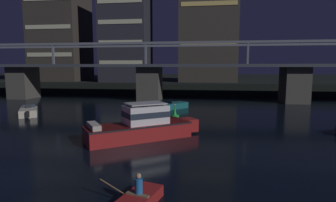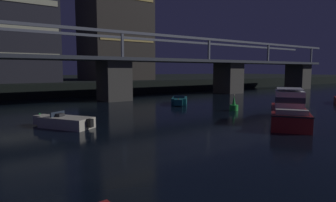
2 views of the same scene
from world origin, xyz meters
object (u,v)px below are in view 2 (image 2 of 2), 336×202
at_px(tower_west_tall, 21,18).
at_px(speedboat_near_right, 179,101).
at_px(speedboat_near_center, 64,122).
at_px(river_bridge, 114,71).
at_px(channel_buoy, 234,106).
at_px(cabin_cruiser_near_left, 289,110).

height_order(tower_west_tall, speedboat_near_right, tower_west_tall).
bearing_deg(speedboat_near_center, river_bridge, 55.09).
bearing_deg(tower_west_tall, speedboat_near_right, -62.26).
bearing_deg(channel_buoy, speedboat_near_center, 176.70).
distance_m(cabin_cruiser_near_left, speedboat_near_center, 17.59).
xyz_separation_m(cabin_cruiser_near_left, speedboat_near_center, (-15.45, 8.39, -0.64)).
xyz_separation_m(cabin_cruiser_near_left, channel_buoy, (1.71, 7.40, -0.57)).
relative_size(cabin_cruiser_near_left, speedboat_near_center, 1.80).
bearing_deg(speedboat_near_right, river_bridge, 118.58).
distance_m(tower_west_tall, speedboat_near_center, 35.62).
xyz_separation_m(speedboat_near_right, channel_buoy, (1.21, -7.96, 0.06)).
bearing_deg(cabin_cruiser_near_left, speedboat_near_center, 151.50).
bearing_deg(river_bridge, speedboat_near_right, -61.42).
bearing_deg(tower_west_tall, cabin_cruiser_near_left, -72.26).
xyz_separation_m(tower_west_tall, speedboat_near_center, (-2.14, -33.23, -12.65)).
xyz_separation_m(river_bridge, cabin_cruiser_near_left, (4.36, -24.28, -3.08)).
relative_size(tower_west_tall, channel_buoy, 12.52).
xyz_separation_m(tower_west_tall, channel_buoy, (15.02, -34.22, -12.59)).
relative_size(tower_west_tall, speedboat_near_right, 4.81).
distance_m(river_bridge, speedboat_near_right, 10.81).
height_order(speedboat_near_center, channel_buoy, channel_buoy).
height_order(river_bridge, speedboat_near_center, river_bridge).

